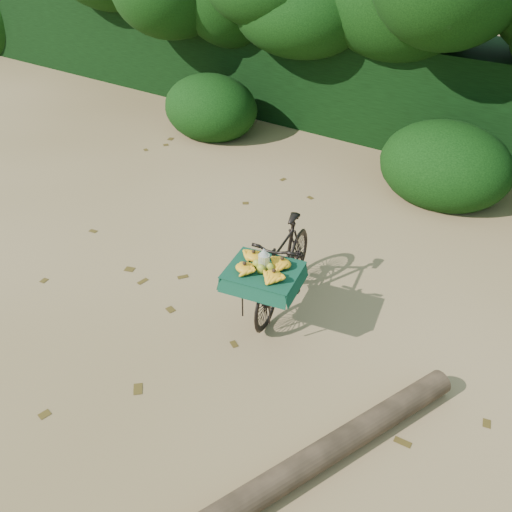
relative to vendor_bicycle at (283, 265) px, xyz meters
The scene contains 7 objects.
ground 1.25m from the vendor_bicycle, 139.85° to the right, with size 80.00×80.00×0.00m, color tan.
vendor_bicycle is the anchor object (origin of this frame).
fallen_log 2.26m from the vendor_bicycle, 51.97° to the right, with size 0.23×0.23×3.18m, color brown.
hedge_backdrop 5.65m from the vendor_bicycle, 98.89° to the left, with size 26.00×1.80×1.80m, color black.
tree_row 5.22m from the vendor_bicycle, 107.70° to the left, with size 14.50×2.00×4.00m, color black, non-canonical shape.
bush_clumps 3.59m from the vendor_bicycle, 95.94° to the left, with size 8.80×1.70×0.90m, color black, non-canonical shape.
leaf_litter 1.01m from the vendor_bicycle, behind, with size 7.00×7.30×0.01m, color #493713, non-canonical shape.
Camera 1 is at (3.41, -3.46, 4.00)m, focal length 38.00 mm.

